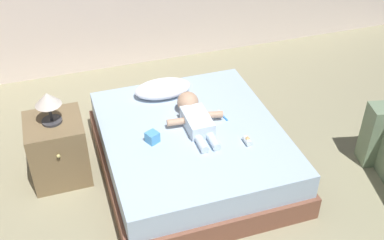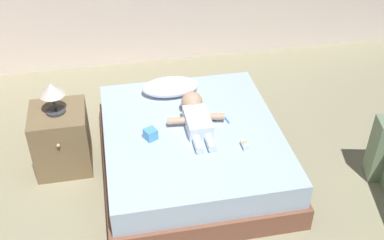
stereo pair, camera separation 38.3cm
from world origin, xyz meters
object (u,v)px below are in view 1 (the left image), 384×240
nightstand (58,149)px  toy_block (152,137)px  baby (194,116)px  lamp (48,101)px  baby_bottle (247,140)px  pillow (163,89)px  bed (192,150)px  toothbrush (222,115)px

nightstand → toy_block: size_ratio=4.68×
baby → toy_block: size_ratio=5.69×
baby → nightstand: (-1.12, 0.17, -0.21)m
baby → lamp: lamp is taller
nightstand → baby_bottle: (1.43, -0.56, 0.17)m
nightstand → lamp: 0.47m
lamp → pillow: bearing=17.7°
pillow → baby: (0.13, -0.49, 0.00)m
bed → nightstand: size_ratio=3.06×
pillow → nightstand: size_ratio=0.92×
baby → toothbrush: 0.26m
pillow → toothbrush: pillow is taller
bed → toothbrush: 0.39m
baby → toy_block: bearing=-160.1°
baby → nightstand: 1.15m
nightstand → lamp: lamp is taller
pillow → bed: bearing=-81.7°
pillow → toy_block: 0.68m
toothbrush → baby: bearing=-177.5°
baby → baby_bottle: (0.31, -0.39, -0.04)m
lamp → toy_block: lamp is taller
baby → baby_bottle: size_ratio=7.46×
pillow → lamp: (-0.99, -0.31, 0.27)m
toy_block → baby_bottle: 0.75m
bed → baby_bottle: (0.36, -0.30, 0.24)m
pillow → nightstand: (-0.99, -0.31, -0.21)m
pillow → nightstand: 1.06m
pillow → baby_bottle: bearing=-63.2°
nightstand → lamp: bearing=90.0°
toothbrush → baby_bottle: 0.41m
nightstand → toy_block: nightstand is taller
baby → lamp: 1.16m
bed → toothbrush: toothbrush is taller
pillow → baby_bottle: 0.99m
nightstand → baby_bottle: bearing=-21.5°
nightstand → baby_bottle: nightstand is taller
baby → lamp: (-1.12, 0.17, 0.26)m
baby → toy_block: (-0.39, -0.14, -0.03)m
bed → baby: baby is taller
pillow → toy_block: bearing=-112.4°
baby → toothbrush: (0.26, 0.01, -0.06)m
toy_block → baby_bottle: toy_block is taller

